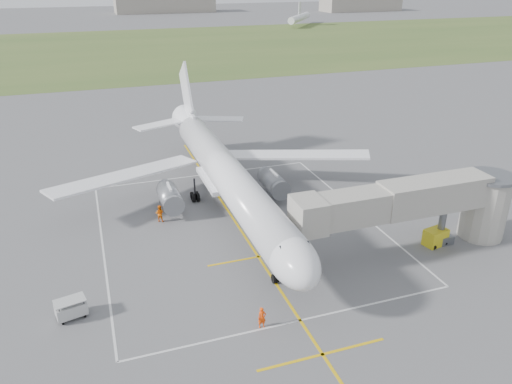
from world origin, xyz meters
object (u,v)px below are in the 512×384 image
object	(u,v)px
gpu_unit	(435,237)
baggage_cart	(71,308)
ramp_worker_nose	(262,318)
ramp_worker_wing	(160,213)
jet_bridge	(426,204)
airliner	(226,174)

from	to	relation	value
gpu_unit	baggage_cart	bearing A→B (deg)	168.84
baggage_cart	ramp_worker_nose	size ratio (longest dim) A/B	1.45
ramp_worker_wing	baggage_cart	bearing A→B (deg)	83.20
ramp_worker_nose	ramp_worker_wing	xyz separation A→B (m)	(-4.59, 20.24, 0.07)
jet_bridge	gpu_unit	distance (m)	4.28
airliner	ramp_worker_wing	size ratio (longest dim) A/B	24.56
ramp_worker_wing	ramp_worker_nose	bearing A→B (deg)	129.01
gpu_unit	ramp_worker_nose	xyz separation A→B (m)	(-20.57, -6.22, 0.05)
gpu_unit	ramp_worker_nose	bearing A→B (deg)	-174.64
ramp_worker_nose	ramp_worker_wing	size ratio (longest dim) A/B	0.93
baggage_cart	ramp_worker_wing	distance (m)	16.93
jet_bridge	ramp_worker_wing	distance (m)	27.54
ramp_worker_wing	gpu_unit	bearing A→B (deg)	177.10
airliner	jet_bridge	distance (m)	21.22
jet_bridge	ramp_worker_nose	size ratio (longest dim) A/B	13.21
jet_bridge	ramp_worker_wing	bearing A→B (deg)	149.18
airliner	gpu_unit	distance (m)	22.84
airliner	ramp_worker_nose	xyz separation A→B (m)	(-3.11, -20.51, -3.51)
airliner	gpu_unit	xyz separation A→B (m)	(17.46, -14.30, -3.56)
airliner	baggage_cart	size ratio (longest dim) A/B	18.14
baggage_cart	gpu_unit	bearing A→B (deg)	-12.46
airliner	jet_bridge	bearing A→B (deg)	-42.19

